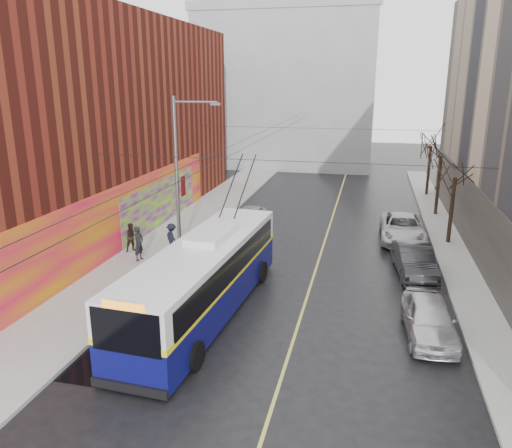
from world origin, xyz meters
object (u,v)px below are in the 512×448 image
at_px(following_car, 248,219).
at_px(trolleybus, 204,277).
at_px(pedestrian_c, 172,237).
at_px(tree_mid, 442,146).
at_px(parked_car_b, 414,261).
at_px(streetlight_pole, 179,174).
at_px(parked_car_a, 429,318).
at_px(tree_near, 456,165).
at_px(tree_far, 432,137).
at_px(pedestrian_b, 132,237).
at_px(pedestrian_a, 139,244).
at_px(parked_car_c, 402,228).

bearing_deg(following_car, trolleybus, -84.43).
bearing_deg(pedestrian_c, following_car, -81.06).
xyz_separation_m(tree_mid, parked_car_b, (-2.46, -12.80, -4.46)).
xyz_separation_m(streetlight_pole, pedestrian_c, (-0.90, 0.64, -3.87)).
bearing_deg(parked_car_a, tree_mid, 79.59).
xyz_separation_m(parked_car_a, pedestrian_c, (-13.67, 7.08, 0.19)).
height_order(tree_near, tree_far, tree_far).
bearing_deg(pedestrian_b, trolleybus, -86.70).
distance_m(parked_car_a, pedestrian_b, 17.12).
bearing_deg(following_car, parked_car_a, -50.02).
bearing_deg(pedestrian_a, trolleybus, -124.71).
bearing_deg(pedestrian_c, pedestrian_b, 56.55).
relative_size(streetlight_pole, parked_car_c, 1.55).
relative_size(tree_mid, following_car, 1.41).
xyz_separation_m(tree_near, pedestrian_a, (-17.19, -7.29, -3.86)).
bearing_deg(tree_mid, pedestrian_b, -144.47).
distance_m(tree_far, pedestrian_c, 25.48).
xyz_separation_m(parked_car_b, following_car, (-10.33, 5.88, 0.01)).
xyz_separation_m(trolleybus, parked_car_c, (8.86, 12.69, -0.89)).
relative_size(tree_far, parked_car_c, 1.13).
xyz_separation_m(trolleybus, pedestrian_a, (-5.57, 5.20, -0.58)).
height_order(streetlight_pole, tree_far, streetlight_pole).
height_order(parked_car_c, pedestrian_a, pedestrian_a).
height_order(pedestrian_a, pedestrian_b, pedestrian_a).
xyz_separation_m(tree_near, parked_car_c, (-2.76, 0.20, -4.17)).
bearing_deg(trolleybus, pedestrian_a, 140.70).
height_order(parked_car_a, parked_car_b, parked_car_b).
bearing_deg(tree_near, parked_car_b, -113.00).
distance_m(tree_near, parked_car_b, 7.56).
relative_size(following_car, pedestrian_c, 2.87).
height_order(trolleybus, pedestrian_a, trolleybus).
bearing_deg(parked_car_b, pedestrian_b, 174.10).
relative_size(tree_mid, pedestrian_c, 4.06).
xyz_separation_m(tree_far, pedestrian_a, (-17.19, -21.29, -4.03)).
distance_m(streetlight_pole, parked_car_b, 13.31).
bearing_deg(trolleybus, pedestrian_c, 125.55).
relative_size(streetlight_pole, tree_near, 1.41).
bearing_deg(parked_car_c, tree_mid, 67.34).
height_order(parked_car_b, pedestrian_a, pedestrian_a).
xyz_separation_m(parked_car_a, parked_car_b, (-0.09, 6.64, 0.02)).
height_order(tree_near, parked_car_a, tree_near).
height_order(streetlight_pole, trolleybus, streetlight_pole).
relative_size(parked_car_c, pedestrian_b, 3.42).
xyz_separation_m(tree_near, tree_mid, (0.00, 7.00, 0.28)).
bearing_deg(tree_mid, parked_car_c, -112.05).
bearing_deg(trolleybus, pedestrian_b, 139.43).
distance_m(streetlight_pole, tree_near, 16.28).
bearing_deg(tree_far, parked_car_b, -97.09).
bearing_deg(tree_mid, streetlight_pole, -139.35).
bearing_deg(parked_car_b, trolleybus, -150.54).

